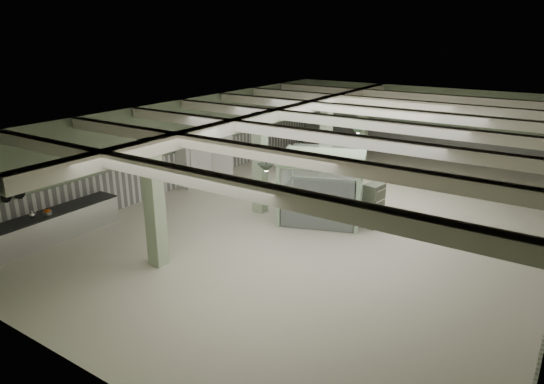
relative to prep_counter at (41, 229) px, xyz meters
The scene contains 31 objects.
floor 9.59m from the prep_counter, 46.95° to the left, with size 20.00×20.00×0.00m, color beige.
ceiling 10.08m from the prep_counter, 46.95° to the left, with size 14.00×20.00×0.02m, color white.
wall_back 18.26m from the prep_counter, 68.96° to the left, with size 14.00×0.02×3.60m, color #8FA181.
wall_front 7.32m from the prep_counter, 24.64° to the right, with size 14.00×0.02×3.60m, color #8FA181.
wall_left 7.14m from the prep_counter, 93.76° to the left, with size 0.02×20.00×3.60m, color #8FA181.
wainscot_left 7.02m from the prep_counter, 93.56° to the left, with size 0.05×19.90×1.50m, color silver.
wainscot_back 18.19m from the prep_counter, 68.93° to the left, with size 13.90×0.05×1.50m, color silver.
girder 8.59m from the prep_counter, 60.01° to the left, with size 0.45×19.90×0.40m, color white.
beam_a 7.20m from the prep_counter, ahead, with size 13.90×0.35×0.32m, color white.
beam_b 7.45m from the prep_counter, 17.00° to the left, with size 13.90×0.35×0.32m, color white.
beam_c 8.47m from the prep_counter, 34.53° to the left, with size 13.90×0.35×0.32m, color white.
beam_d 10.03m from the prep_counter, 46.95° to the left, with size 13.90×0.35×0.32m, color white.
beam_e 11.91m from the prep_counter, 55.46° to the left, with size 13.90×0.35×0.32m, color white.
beam_f 13.98m from the prep_counter, 61.41° to the left, with size 13.90×0.35×0.32m, color white.
beam_g 16.18m from the prep_counter, 65.72° to the left, with size 13.90×0.35×0.32m, color white.
column_a 4.37m from the prep_counter, 13.90° to the left, with size 0.42×0.42×3.60m, color #B3C9A1.
column_b 7.36m from the prep_counter, 56.05° to the left, with size 0.42×0.42×3.60m, color #B3C9A1.
column_c 11.79m from the prep_counter, 69.83° to the left, with size 0.42×0.42×3.60m, color #B3C9A1.
column_d 15.59m from the prep_counter, 74.93° to the left, with size 0.42×0.42×3.60m, color #B3C9A1.
hook_rail 1.56m from the prep_counter, 123.02° to the right, with size 0.02×0.02×1.20m, color black.
pendant_front 7.76m from the prep_counter, 15.86° to the left, with size 0.44×0.44×0.22m, color #324332.
pendant_mid 10.61m from the prep_counter, 46.81° to the left, with size 0.44×0.44×0.22m, color #324332.
pendant_back 14.58m from the prep_counter, 60.61° to the left, with size 0.44×0.44×0.22m, color #324332.
prep_counter is the anchor object (origin of this frame).
pitcher_near 0.61m from the prep_counter, 79.84° to the right, with size 0.17×0.20×0.25m, color silver, non-canonical shape.
orange_bowl 0.55m from the prep_counter, 62.58° to the left, with size 0.26×0.26×0.09m, color #B2B2B7.
skillet_near 1.40m from the prep_counter, 116.07° to the right, with size 0.30×0.30×0.04m, color black.
skillet_far 1.25m from the prep_counter, 140.61° to the right, with size 0.31×0.31×0.04m, color black.
walkin_cooler 7.58m from the prep_counter, 90.64° to the left, with size 1.07×2.43×2.23m.
guard_booth 9.12m from the prep_counter, 46.81° to the left, with size 3.50×3.25×2.39m.
filing_cabinet 10.58m from the prep_counter, 41.09° to the left, with size 0.48×0.69×1.49m, color #5B6050.
Camera 1 is at (6.99, -14.51, 6.31)m, focal length 32.00 mm.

